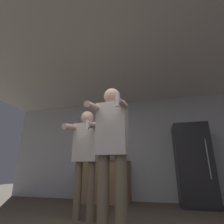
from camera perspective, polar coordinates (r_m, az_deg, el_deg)
name	(u,v)px	position (r m, az deg, el deg)	size (l,w,h in m)	color
wall_back	(132,147)	(4.70, 6.60, -11.40)	(7.00, 0.06, 2.55)	#B2B7BC
ceiling_slab	(118,71)	(3.54, 1.97, 13.22)	(7.00, 3.79, 0.05)	silver
refrigerator	(193,164)	(4.31, 24.96, -15.04)	(0.70, 0.72, 1.69)	#262628
counter	(104,181)	(4.49, -2.61, -21.66)	(1.24, 0.62, 0.91)	#997551
bottle_amber_bourbon	(103,157)	(4.52, -3.04, -14.54)	(0.06, 0.06, 0.27)	#194723
bottle_clear_vodka	(123,157)	(4.40, 3.67, -14.46)	(0.08, 0.08, 0.26)	maroon
bottle_tall_gin	(116,156)	(4.43, 1.35, -14.07)	(0.09, 0.09, 0.33)	silver
bottle_green_wine	(109,156)	(4.48, -1.11, -14.24)	(0.07, 0.07, 0.33)	maroon
bottle_red_label	(98,157)	(4.56, -4.50, -14.43)	(0.09, 0.09, 0.28)	maroon
person_woman_foreground	(112,144)	(2.21, -0.07, -10.54)	(0.46, 0.53, 1.79)	#75664C
person_man_side	(86,149)	(2.99, -8.60, -11.90)	(0.50, 0.55, 1.71)	#75664C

